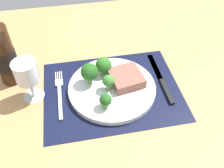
% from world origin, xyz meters
% --- Properties ---
extents(ground_plane, '(1.40, 1.10, 0.03)m').
position_xyz_m(ground_plane, '(0.00, 0.00, -0.01)').
color(ground_plane, tan).
extents(placemat, '(0.41, 0.31, 0.00)m').
position_xyz_m(placemat, '(0.00, 0.00, 0.00)').
color(placemat, black).
rests_on(placemat, ground_plane).
extents(plate, '(0.26, 0.26, 0.02)m').
position_xyz_m(plate, '(0.00, 0.00, 0.01)').
color(plate, silver).
rests_on(plate, placemat).
extents(steak, '(0.11, 0.11, 0.03)m').
position_xyz_m(steak, '(0.05, 0.01, 0.03)').
color(steak, '#8C5647').
rests_on(steak, plate).
extents(broccoli_near_steak, '(0.05, 0.05, 0.06)m').
position_xyz_m(broccoli_near_steak, '(-0.01, 0.06, 0.05)').
color(broccoli_near_steak, '#5B8942').
rests_on(broccoli_near_steak, plate).
extents(broccoli_near_fork, '(0.05, 0.05, 0.07)m').
position_xyz_m(broccoli_near_fork, '(-0.06, 0.03, 0.06)').
color(broccoli_near_fork, '#6B994C').
rests_on(broccoli_near_fork, plate).
extents(broccoli_front_edge, '(0.03, 0.03, 0.05)m').
position_xyz_m(broccoli_front_edge, '(-0.01, -0.01, 0.05)').
color(broccoli_front_edge, '#6B994C').
rests_on(broccoli_front_edge, plate).
extents(broccoli_center, '(0.03, 0.03, 0.05)m').
position_xyz_m(broccoli_center, '(-0.03, -0.07, 0.05)').
color(broccoli_center, '#6B994C').
rests_on(broccoli_center, plate).
extents(fork, '(0.02, 0.19, 0.01)m').
position_xyz_m(fork, '(-0.16, 0.01, 0.01)').
color(fork, silver).
rests_on(fork, placemat).
extents(knife, '(0.02, 0.23, 0.01)m').
position_xyz_m(knife, '(0.16, 0.01, 0.01)').
color(knife, black).
rests_on(knife, placemat).
extents(wine_bottle, '(0.07, 0.07, 0.27)m').
position_xyz_m(wine_bottle, '(-0.30, 0.11, 0.10)').
color(wine_bottle, '#331E0F').
rests_on(wine_bottle, ground_plane).
extents(wine_glass, '(0.07, 0.07, 0.13)m').
position_xyz_m(wine_glass, '(-0.23, 0.02, 0.09)').
color(wine_glass, silver).
rests_on(wine_glass, ground_plane).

